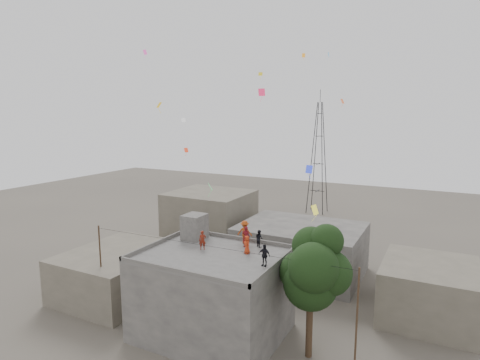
# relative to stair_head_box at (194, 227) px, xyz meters

# --- Properties ---
(ground) EXTENTS (140.00, 140.00, 0.00)m
(ground) POSITION_rel_stair_head_box_xyz_m (3.20, -2.60, -7.10)
(ground) COLOR #4F4941
(ground) RESTS_ON ground
(main_building) EXTENTS (10.00, 8.00, 6.10)m
(main_building) POSITION_rel_stair_head_box_xyz_m (3.20, -2.60, -4.05)
(main_building) COLOR #4B4946
(main_building) RESTS_ON ground
(parapet) EXTENTS (10.00, 8.00, 0.30)m
(parapet) POSITION_rel_stair_head_box_xyz_m (3.20, -2.60, -0.85)
(parapet) COLOR #4B4946
(parapet) RESTS_ON main_building
(stair_head_box) EXTENTS (1.60, 1.80, 2.00)m
(stair_head_box) POSITION_rel_stair_head_box_xyz_m (0.00, 0.00, 0.00)
(stair_head_box) COLOR #4B4946
(stair_head_box) RESTS_ON main_building
(neighbor_west) EXTENTS (8.00, 10.00, 4.00)m
(neighbor_west) POSITION_rel_stair_head_box_xyz_m (-7.80, -0.60, -5.10)
(neighbor_west) COLOR #5C5649
(neighbor_west) RESTS_ON ground
(neighbor_north) EXTENTS (12.00, 9.00, 5.00)m
(neighbor_north) POSITION_rel_stair_head_box_xyz_m (5.20, 11.40, -4.60)
(neighbor_north) COLOR #4B4946
(neighbor_north) RESTS_ON ground
(neighbor_northwest) EXTENTS (9.00, 8.00, 7.00)m
(neighbor_northwest) POSITION_rel_stair_head_box_xyz_m (-6.80, 13.40, -3.60)
(neighbor_northwest) COLOR #5C5649
(neighbor_northwest) RESTS_ON ground
(neighbor_east) EXTENTS (7.00, 8.00, 4.40)m
(neighbor_east) POSITION_rel_stair_head_box_xyz_m (17.20, 7.40, -4.90)
(neighbor_east) COLOR #5C5649
(neighbor_east) RESTS_ON ground
(tree) EXTENTS (4.90, 4.60, 9.10)m
(tree) POSITION_rel_stair_head_box_xyz_m (10.57, -2.00, -1.00)
(tree) COLOR black
(tree) RESTS_ON ground
(utility_line) EXTENTS (20.12, 0.62, 7.40)m
(utility_line) POSITION_rel_stair_head_box_xyz_m (3.70, -3.85, -3.27)
(utility_line) COLOR black
(utility_line) RESTS_ON ground
(transmission_tower) EXTENTS (2.97, 2.97, 20.01)m
(transmission_tower) POSITION_rel_stair_head_box_xyz_m (-0.80, 37.40, 1.97)
(transmission_tower) COLOR black
(transmission_tower) RESTS_ON ground
(person_red_adult) EXTENTS (0.63, 0.44, 1.64)m
(person_red_adult) POSITION_rel_stair_head_box_xyz_m (4.66, -0.01, -0.18)
(person_red_adult) COLOR maroon
(person_red_adult) RESTS_ON main_building
(person_orange_child) EXTENTS (0.77, 0.71, 1.32)m
(person_orange_child) POSITION_rel_stair_head_box_xyz_m (5.33, -1.23, -0.34)
(person_orange_child) COLOR red
(person_orange_child) RESTS_ON main_building
(person_dark_child) EXTENTS (0.80, 0.76, 1.30)m
(person_dark_child) POSITION_rel_stair_head_box_xyz_m (5.47, 0.60, -0.35)
(person_dark_child) COLOR black
(person_dark_child) RESTS_ON main_building
(person_dark_adult) EXTENTS (0.89, 0.44, 1.47)m
(person_dark_adult) POSITION_rel_stair_head_box_xyz_m (7.41, -2.84, -0.26)
(person_dark_adult) COLOR black
(person_dark_adult) RESTS_ON main_building
(person_orange_adult) EXTENTS (1.30, 0.94, 1.81)m
(person_orange_adult) POSITION_rel_stair_head_box_xyz_m (4.14, 0.80, -0.10)
(person_orange_adult) COLOR #A03E12
(person_orange_adult) RESTS_ON main_building
(person_red_child) EXTENTS (0.62, 0.57, 1.42)m
(person_red_child) POSITION_rel_stair_head_box_xyz_m (2.00, -1.94, -0.29)
(person_red_child) COLOR maroon
(person_red_child) RESTS_ON main_building
(kites) EXTENTS (17.85, 20.28, 12.14)m
(kites) POSITION_rel_stair_head_box_xyz_m (3.58, 3.21, 8.34)
(kites) COLOR red
(kites) RESTS_ON ground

